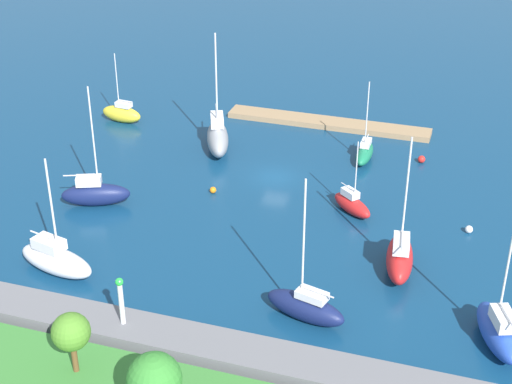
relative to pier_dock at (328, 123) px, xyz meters
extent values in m
plane|color=navy|center=(1.94, 14.05, -0.31)|extent=(160.00, 160.00, 0.00)
cube|color=#997A56|center=(0.00, 0.00, 0.00)|extent=(22.93, 2.74, 0.62)
cube|color=slate|center=(1.94, 40.81, 0.27)|extent=(57.54, 3.36, 1.15)
cylinder|color=silver|center=(4.98, 40.81, 2.44)|extent=(0.36, 0.36, 3.20)
sphere|color=green|center=(4.98, 40.81, 4.29)|extent=(0.56, 0.56, 0.56)
sphere|color=#337F2D|center=(-1.06, 48.41, 3.85)|extent=(3.25, 3.25, 3.25)
cylinder|color=brown|center=(5.79, 45.94, 1.79)|extent=(0.38, 0.38, 2.39)
sphere|color=#4C8428|center=(5.79, 45.94, 3.74)|extent=(2.50, 2.50, 2.50)
ellipsoid|color=#141E4C|center=(15.95, 24.46, 0.74)|extent=(6.49, 4.12, 2.10)
cube|color=silver|center=(16.41, 24.65, 2.21)|extent=(2.51, 1.91, 0.83)
cylinder|color=silver|center=(15.66, 24.34, 6.48)|extent=(0.15, 0.15, 9.38)
cylinder|color=silver|center=(17.06, 24.91, 2.78)|extent=(2.84, 1.25, 0.12)
ellipsoid|color=red|center=(-12.09, 26.82, 0.92)|extent=(2.92, 6.73, 2.45)
cube|color=silver|center=(-12.16, 27.34, 2.62)|extent=(1.54, 2.49, 0.95)
cylinder|color=silver|center=(-12.05, 26.50, 6.69)|extent=(0.16, 0.16, 9.09)
cylinder|color=silver|center=(-12.24, 27.93, 3.24)|extent=(0.51, 2.88, 0.13)
ellipsoid|color=#2347B2|center=(-19.88, 33.67, 0.74)|extent=(4.28, 6.74, 2.10)
cube|color=silver|center=(-20.07, 34.14, 2.26)|extent=(2.02, 2.61, 0.94)
cylinder|color=silver|center=(-19.77, 33.37, 5.90)|extent=(0.15, 0.15, 8.22)
cylinder|color=silver|center=(-20.25, 34.62, 2.89)|extent=(1.08, 2.55, 0.12)
ellipsoid|color=yellow|center=(22.56, 6.17, 0.63)|extent=(5.04, 2.20, 1.87)
cube|color=silver|center=(22.17, 6.21, 1.86)|extent=(1.86, 1.20, 0.60)
cylinder|color=silver|center=(22.80, 6.14, 4.64)|extent=(0.12, 0.12, 6.16)
cylinder|color=silver|center=(21.94, 6.23, 2.31)|extent=(1.75, 0.28, 0.09)
ellipsoid|color=gray|center=(9.46, 10.04, 1.06)|extent=(4.88, 7.67, 2.73)
cube|color=silver|center=(9.69, 9.49, 2.94)|extent=(2.24, 2.96, 1.04)
cylinder|color=silver|center=(9.32, 10.38, 7.43)|extent=(0.18, 0.18, 10.03)
cylinder|color=silver|center=(10.03, 8.68, 3.61)|extent=(1.55, 3.45, 0.14)
ellipsoid|color=white|center=(13.67, 35.16, 0.68)|extent=(7.40, 4.00, 1.98)
cube|color=silver|center=(14.22, 35.03, 2.10)|extent=(2.80, 2.01, 0.87)
cylinder|color=silver|center=(13.33, 35.24, 5.69)|extent=(0.17, 0.17, 8.04)
cylinder|color=silver|center=(14.68, 34.93, 2.69)|extent=(2.74, 0.77, 0.13)
ellipsoid|color=#19724C|center=(-5.63, 7.60, 0.43)|extent=(1.58, 5.14, 1.49)
cube|color=silver|center=(-5.62, 7.19, 1.46)|extent=(0.93, 1.85, 0.56)
cylinder|color=silver|center=(-5.63, 7.85, 4.72)|extent=(0.12, 0.12, 7.08)
cylinder|color=silver|center=(-5.62, 6.90, 1.88)|extent=(0.12, 1.91, 0.10)
ellipsoid|color=#141E4C|center=(-6.57, 34.97, 0.67)|extent=(6.53, 3.48, 1.96)
cube|color=silver|center=(-7.06, 35.09, 1.95)|extent=(2.47, 1.71, 0.59)
cylinder|color=silver|center=(-6.27, 34.89, 6.33)|extent=(0.15, 0.15, 9.36)
cylinder|color=silver|center=(-7.50, 35.21, 2.39)|extent=(2.48, 0.75, 0.12)
ellipsoid|color=red|center=(-6.64, 18.67, 0.44)|extent=(4.58, 4.15, 1.51)
cube|color=silver|center=(-6.35, 18.43, 1.52)|extent=(1.88, 1.77, 0.66)
cylinder|color=silver|center=(-6.82, 18.82, 4.00)|extent=(0.11, 0.11, 5.60)
cylinder|color=silver|center=(-6.08, 18.21, 2.00)|extent=(1.54, 1.29, 0.09)
sphere|color=white|center=(-16.94, 18.99, 0.03)|extent=(0.67, 0.67, 0.67)
sphere|color=red|center=(-11.27, 6.35, 0.07)|extent=(0.75, 0.75, 0.75)
sphere|color=orange|center=(6.61, 19.02, 0.00)|extent=(0.62, 0.62, 0.62)
camera|label=1|loc=(-17.13, 78.98, 34.35)|focal=54.33mm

